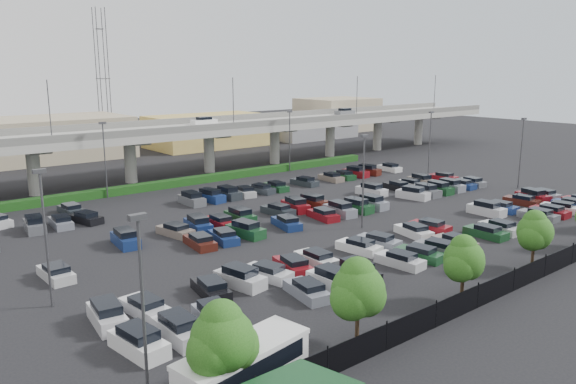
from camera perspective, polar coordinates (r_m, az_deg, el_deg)
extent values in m
plane|color=black|center=(67.93, 2.61, -2.22)|extent=(280.00, 280.00, 0.00)
cube|color=#989991|center=(92.58, -10.75, 6.07)|extent=(150.00, 13.00, 1.10)
cube|color=#61605C|center=(87.06, -8.78, 6.44)|extent=(150.00, 0.50, 1.00)
cube|color=#61605C|center=(97.98, -12.54, 6.95)|extent=(150.00, 0.50, 1.00)
cylinder|color=#989991|center=(84.68, -24.41, 1.93)|extent=(1.80, 1.80, 6.70)
cube|color=#61605C|center=(84.22, -24.60, 4.03)|extent=(2.60, 9.75, 0.50)
cylinder|color=#989991|center=(89.18, -15.72, 3.05)|extent=(1.80, 1.80, 6.70)
cube|color=#61605C|center=(88.75, -15.84, 5.06)|extent=(2.60, 9.75, 0.50)
cylinder|color=#989991|center=(95.54, -8.02, 4.00)|extent=(1.80, 1.80, 6.70)
cube|color=#61605C|center=(95.13, -8.08, 5.87)|extent=(2.60, 9.75, 0.50)
cylinder|color=#989991|center=(103.41, -1.37, 4.75)|extent=(1.80, 1.80, 6.70)
cube|color=#61605C|center=(103.04, -1.37, 6.49)|extent=(2.60, 9.75, 0.50)
cylinder|color=#989991|center=(112.48, 4.29, 5.34)|extent=(1.80, 1.80, 6.70)
cube|color=#61605C|center=(112.14, 4.32, 6.94)|extent=(2.60, 9.75, 0.50)
cylinder|color=#989991|center=(122.48, 9.08, 5.80)|extent=(1.80, 1.80, 6.70)
cube|color=#61605C|center=(122.17, 9.13, 7.27)|extent=(2.60, 9.75, 0.50)
cylinder|color=#989991|center=(133.21, 13.12, 6.16)|extent=(1.80, 1.80, 6.70)
cube|color=#61605C|center=(132.92, 13.19, 7.51)|extent=(2.60, 9.75, 0.50)
cube|color=white|center=(98.03, -8.52, 7.06)|extent=(4.40, 1.82, 0.82)
cube|color=black|center=(97.97, -8.54, 7.42)|extent=(2.30, 1.60, 0.50)
cube|color=slate|center=(119.00, 5.80, 8.05)|extent=(4.40, 1.82, 0.82)
cube|color=black|center=(118.96, 5.81, 8.36)|extent=(2.30, 1.60, 0.50)
cylinder|color=#444449|center=(78.12, -23.06, 7.52)|extent=(0.14, 0.14, 8.00)
cylinder|color=#444449|center=(90.08, -5.59, 8.96)|extent=(0.14, 0.14, 8.00)
cylinder|color=#444449|center=(108.15, 7.01, 9.50)|extent=(0.14, 0.14, 8.00)
cylinder|color=#444449|center=(126.54, 14.67, 9.60)|extent=(0.14, 0.14, 8.00)
cube|color=#153A11|center=(87.55, -8.37, 1.36)|extent=(66.00, 1.60, 1.10)
cube|color=black|center=(51.29, 24.13, -7.18)|extent=(70.00, 0.06, 1.80)
cylinder|color=black|center=(33.09, 4.03, -16.84)|extent=(0.10, 0.10, 2.00)
cylinder|color=black|center=(36.32, 9.97, -14.19)|extent=(0.10, 0.10, 2.00)
cylinder|color=black|center=(39.92, 14.78, -11.89)|extent=(0.10, 0.10, 2.00)
cylinder|color=black|center=(43.79, 18.71, -9.92)|extent=(0.10, 0.10, 2.00)
cylinder|color=black|center=(47.88, 21.95, -8.24)|extent=(0.10, 0.10, 2.00)
cylinder|color=black|center=(52.12, 24.64, -6.81)|extent=(0.10, 0.10, 2.00)
cylinder|color=black|center=(56.49, 26.92, -5.59)|extent=(0.10, 0.10, 2.00)
sphere|color=#1C4C14|center=(29.53, -6.68, -14.70)|extent=(3.37, 3.37, 3.37)
sphere|color=#1C4C14|center=(30.25, -5.46, -15.25)|extent=(2.65, 2.65, 2.65)
sphere|color=#1C4C14|center=(29.33, -7.70, -15.73)|extent=(2.65, 2.65, 2.65)
sphere|color=#1C4C14|center=(29.21, -6.79, -12.91)|extent=(2.29, 2.29, 2.29)
cylinder|color=#332316|center=(36.53, 7.02, -13.77)|extent=(0.26, 0.26, 2.18)
sphere|color=#1C4C14|center=(35.44, 7.14, -9.89)|extent=(3.39, 3.39, 3.39)
sphere|color=#1C4C14|center=(36.27, 7.87, -10.41)|extent=(2.67, 2.67, 2.67)
sphere|color=#1C4C14|center=(35.08, 6.45, -10.76)|extent=(2.67, 2.67, 2.67)
sphere|color=#1C4C14|center=(35.19, 7.09, -8.36)|extent=(2.30, 2.30, 2.30)
cylinder|color=#332316|center=(44.45, 17.25, -9.51)|extent=(0.26, 0.26, 1.96)
sphere|color=#1C4C14|center=(43.64, 17.45, -6.59)|extent=(3.04, 3.04, 3.04)
sphere|color=#1C4C14|center=(44.43, 17.80, -7.02)|extent=(2.39, 2.39, 2.39)
sphere|color=#1C4C14|center=(43.22, 17.07, -7.21)|extent=(2.39, 2.39, 2.39)
sphere|color=#1C4C14|center=(43.46, 17.42, -5.46)|extent=(2.06, 2.06, 2.06)
cylinder|color=#332316|center=(53.65, 23.58, -6.19)|extent=(0.26, 0.26, 1.97)
sphere|color=#1C4C14|center=(52.97, 23.80, -3.72)|extent=(3.07, 3.07, 3.07)
sphere|color=#1C4C14|center=(53.77, 24.01, -4.11)|extent=(2.41, 2.41, 2.41)
sphere|color=#1C4C14|center=(52.50, 23.55, -4.21)|extent=(2.41, 2.41, 2.41)
sphere|color=#1C4C14|center=(52.84, 23.79, -2.77)|extent=(2.08, 2.08, 2.08)
cube|color=silver|center=(32.07, -4.53, -17.57)|extent=(8.19, 3.83, 2.30)
cube|color=black|center=(31.80, -4.55, -16.71)|extent=(7.12, 3.72, 1.04)
cube|color=silver|center=(31.45, -4.58, -15.55)|extent=(8.32, 3.95, 0.27)
cube|color=white|center=(36.97, -14.92, -14.76)|extent=(2.37, 4.60, 1.05)
cube|color=black|center=(36.61, -15.00, -13.61)|extent=(1.92, 2.79, 0.65)
cube|color=silver|center=(38.02, -11.05, -13.76)|extent=(1.84, 4.41, 1.05)
cube|color=black|center=(37.67, -11.10, -12.64)|extent=(1.61, 2.61, 0.65)
cube|color=gray|center=(39.24, -7.43, -12.77)|extent=(2.52, 4.64, 1.05)
cube|color=black|center=(38.90, -7.47, -11.67)|extent=(2.01, 2.83, 0.65)
cube|color=gray|center=(43.77, 1.91, -10.08)|extent=(2.53, 4.64, 0.82)
cube|color=black|center=(43.40, 2.09, -9.38)|extent=(1.96, 2.54, 0.50)
cube|color=white|center=(45.46, 4.56, -9.08)|extent=(1.95, 4.45, 1.05)
cube|color=black|center=(45.16, 4.58, -8.11)|extent=(1.68, 2.65, 0.65)
cube|color=black|center=(47.28, 6.99, -8.26)|extent=(2.23, 4.55, 1.05)
cube|color=black|center=(47.00, 7.02, -7.33)|extent=(1.84, 2.74, 0.65)
cube|color=silver|center=(51.22, 11.29, -6.91)|extent=(2.25, 4.56, 0.82)
cube|color=black|center=(50.90, 11.49, -6.29)|extent=(1.82, 2.45, 0.50)
cube|color=#184523|center=(53.28, 13.19, -6.23)|extent=(2.45, 4.62, 0.82)
cube|color=black|center=(52.97, 13.39, -5.64)|extent=(1.93, 2.51, 0.50)
cube|color=slate|center=(55.40, 14.94, -5.61)|extent=(2.47, 4.63, 0.82)
cube|color=black|center=(55.10, 15.14, -5.03)|extent=(1.93, 2.52, 0.50)
cube|color=gray|center=(57.57, 16.56, -5.02)|extent=(2.14, 4.52, 0.82)
cube|color=black|center=(57.28, 16.76, -4.46)|extent=(1.77, 2.41, 0.50)
cube|color=#184523|center=(62.04, 19.44, -3.96)|extent=(1.87, 4.42, 0.82)
cube|color=black|center=(61.78, 19.64, -3.44)|extent=(1.63, 2.32, 0.50)
cube|color=silver|center=(64.34, 20.73, -3.49)|extent=(2.31, 4.58, 0.82)
cube|color=black|center=(64.09, 20.92, -2.98)|extent=(1.85, 2.47, 0.50)
cube|color=slate|center=(71.43, 24.08, -2.24)|extent=(1.87, 4.42, 0.82)
cube|color=black|center=(71.20, 24.26, -1.78)|extent=(1.63, 2.32, 0.50)
cube|color=maroon|center=(73.85, 25.05, -1.87)|extent=(1.93, 4.44, 0.82)
cube|color=black|center=(73.62, 25.23, -1.43)|extent=(1.66, 2.34, 0.50)
cube|color=white|center=(76.28, 25.96, -1.53)|extent=(2.52, 4.64, 0.82)
cube|color=black|center=(76.07, 26.13, -1.10)|extent=(1.96, 2.53, 0.50)
cube|color=navy|center=(78.74, 26.81, -1.21)|extent=(1.89, 4.43, 0.82)
cube|color=black|center=(78.53, 26.98, -0.79)|extent=(1.64, 2.32, 0.50)
cube|color=silver|center=(41.18, -17.89, -12.03)|extent=(2.38, 4.60, 1.05)
cube|color=black|center=(40.86, -17.97, -10.98)|extent=(1.93, 2.79, 0.65)
cube|color=silver|center=(42.17, -14.35, -11.38)|extent=(2.28, 4.57, 0.82)
cube|color=black|center=(41.76, -14.27, -10.68)|extent=(1.84, 2.46, 0.50)
cube|color=black|center=(44.51, -7.84, -9.80)|extent=(2.57, 4.65, 0.82)
cube|color=black|center=(44.12, -7.73, -9.12)|extent=(1.98, 2.55, 0.50)
cube|color=silver|center=(45.84, -4.88, -8.89)|extent=(2.64, 4.67, 1.05)
cube|color=black|center=(45.55, -4.90, -7.93)|extent=(2.08, 2.86, 0.65)
cube|color=silver|center=(47.38, -2.11, -8.28)|extent=(2.75, 4.69, 0.82)
cube|color=black|center=(47.01, -1.97, -7.63)|extent=(2.07, 2.60, 0.50)
cube|color=maroon|center=(48.98, 0.47, -7.57)|extent=(2.69, 4.68, 0.82)
cube|color=black|center=(48.63, 0.62, -6.93)|extent=(2.04, 2.58, 0.50)
cube|color=white|center=(50.68, 2.88, -6.89)|extent=(1.99, 4.47, 0.82)
cube|color=black|center=(50.34, 3.05, -6.27)|extent=(1.69, 2.36, 0.50)
cube|color=white|center=(54.34, 7.21, -5.63)|extent=(2.39, 4.60, 0.82)
cube|color=black|center=(54.02, 7.38, -5.04)|extent=(1.90, 2.49, 0.50)
cube|color=gray|center=(56.28, 9.15, -5.05)|extent=(2.56, 4.65, 0.82)
cube|color=black|center=(55.97, 9.33, -4.48)|extent=(1.98, 2.54, 0.50)
cube|color=white|center=(60.35, 12.64, -3.99)|extent=(2.67, 4.68, 0.82)
cube|color=black|center=(60.07, 12.82, -3.46)|extent=(2.03, 2.58, 0.50)
cube|color=maroon|center=(62.47, 14.21, -3.51)|extent=(2.36, 4.60, 0.82)
cube|color=black|center=(62.20, 14.39, -2.99)|extent=(1.88, 2.48, 0.50)
cube|color=silver|center=(71.35, 19.51, -1.78)|extent=(1.82, 4.40, 1.05)
cube|color=black|center=(71.17, 19.56, -1.14)|extent=(1.60, 2.60, 0.65)
cube|color=navy|center=(73.70, 20.63, -1.52)|extent=(1.99, 4.47, 0.82)
cube|color=black|center=(73.46, 20.80, -1.07)|extent=(1.69, 2.36, 0.50)
cube|color=#481A13|center=(78.41, 22.67, -0.88)|extent=(2.10, 4.51, 0.82)
cube|color=black|center=(78.19, 22.83, -0.46)|extent=(1.74, 2.40, 0.50)
cube|color=maroon|center=(80.78, 23.60, -0.51)|extent=(2.65, 4.67, 1.05)
cube|color=black|center=(80.62, 23.65, 0.06)|extent=(2.08, 2.87, 0.65)
cube|color=gray|center=(83.22, 24.47, -0.31)|extent=(2.53, 4.64, 0.82)
cube|color=black|center=(83.01, 24.63, 0.09)|extent=(1.97, 2.54, 0.50)
cube|color=silver|center=(50.98, -22.50, -7.74)|extent=(1.96, 4.46, 0.82)
cube|color=black|center=(50.60, -22.49, -7.13)|extent=(1.67, 2.35, 0.50)
cube|color=#481A13|center=(56.07, -8.95, -5.11)|extent=(2.31, 4.58, 0.82)
cube|color=black|center=(55.72, -8.87, -4.54)|extent=(1.85, 2.47, 0.50)
cube|color=navy|center=(57.43, -6.58, -4.61)|extent=(2.59, 4.66, 0.82)
cube|color=black|center=(57.09, -6.49, -4.05)|extent=(1.99, 2.55, 0.50)
cube|color=#184523|center=(58.86, -4.33, -4.02)|extent=(2.44, 4.62, 1.05)
cube|color=black|center=(58.63, -4.34, -3.26)|extent=(1.97, 2.81, 0.65)
cube|color=navy|center=(62.07, -0.16, -3.23)|extent=(2.73, 4.69, 0.82)
cube|color=black|center=(61.75, -0.04, -2.70)|extent=(2.06, 2.59, 0.50)
cube|color=maroon|center=(65.55, 3.58, -2.40)|extent=(2.44, 4.62, 0.82)
cube|color=black|center=(65.25, 3.70, -1.90)|extent=(1.92, 2.51, 0.50)
cube|color=gray|center=(67.37, 5.30, -1.92)|extent=(2.21, 4.55, 1.05)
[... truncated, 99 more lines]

